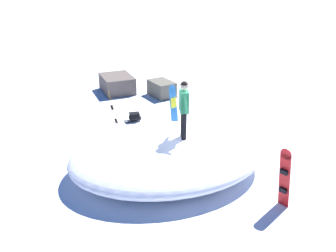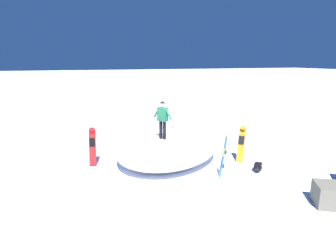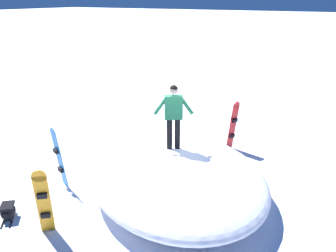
# 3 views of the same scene
# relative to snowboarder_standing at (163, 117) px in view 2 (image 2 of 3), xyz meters

# --- Properties ---
(ground) EXTENTS (240.00, 240.00, 0.00)m
(ground) POSITION_rel_snowboarder_standing_xyz_m (-0.15, 0.06, -2.01)
(ground) COLOR white
(snow_mound) EXTENTS (6.91, 6.96, 1.03)m
(snow_mound) POSITION_rel_snowboarder_standing_xyz_m (0.35, 0.27, -1.49)
(snow_mound) COLOR white
(snow_mound) RESTS_ON ground
(snowboarder_standing) EXTENTS (0.61, 0.88, 1.64)m
(snowboarder_standing) POSITION_rel_snowboarder_standing_xyz_m (0.00, 0.00, 0.00)
(snowboarder_standing) COLOR black
(snowboarder_standing) RESTS_ON snow_mound
(snowboard_primary_upright) EXTENTS (0.46, 0.46, 1.59)m
(snowboard_primary_upright) POSITION_rel_snowboarder_standing_xyz_m (3.24, -1.15, -1.19)
(snowboard_primary_upright) COLOR orange
(snowboard_primary_upright) RESTS_ON ground
(snowboard_secondary_upright) EXTENTS (0.35, 0.33, 1.65)m
(snowboard_secondary_upright) POSITION_rel_snowboarder_standing_xyz_m (-2.94, 0.50, -1.16)
(snowboard_secondary_upright) COLOR red
(snowboard_secondary_upright) RESTS_ON ground
(snowboard_tertiary_upright) EXTENTS (0.32, 0.36, 1.66)m
(snowboard_tertiary_upright) POSITION_rel_snowboarder_standing_xyz_m (1.59, -2.45, -1.15)
(snowboard_tertiary_upright) COLOR #2672BF
(snowboard_tertiary_upright) RESTS_ON ground
(backpack_near) EXTENTS (0.65, 0.62, 0.34)m
(backpack_near) POSITION_rel_snowboarder_standing_xyz_m (3.22, -2.40, -1.83)
(backpack_near) COLOR black
(backpack_near) RESTS_ON ground
(trail_marker_pole) EXTENTS (0.10, 0.10, 1.43)m
(trail_marker_pole) POSITION_rel_snowboarder_standing_xyz_m (2.59, 5.58, -1.25)
(trail_marker_pole) COLOR orange
(trail_marker_pole) RESTS_ON ground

